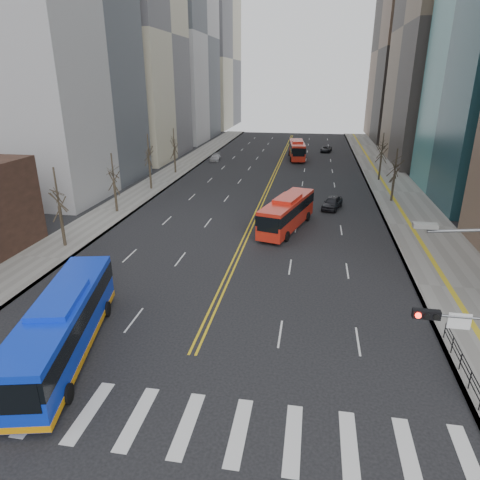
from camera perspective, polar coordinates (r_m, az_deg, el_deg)
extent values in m
plane|color=black|center=(21.31, -10.37, -22.69)|extent=(220.00, 220.00, 0.00)
cube|color=slate|center=(62.15, 20.17, 6.04)|extent=(7.00, 130.00, 0.15)
cube|color=slate|center=(65.12, -10.90, 7.57)|extent=(5.00, 130.00, 0.15)
cube|color=silver|center=(23.67, -24.80, -19.40)|extent=(0.70, 4.00, 0.01)
cube|color=silver|center=(22.57, -19.47, -20.77)|extent=(0.70, 4.00, 0.01)
cube|color=silver|center=(21.67, -13.55, -22.08)|extent=(0.70, 4.00, 0.01)
cube|color=silver|center=(21.00, -7.07, -23.24)|extent=(0.70, 4.00, 0.01)
cube|color=silver|center=(20.58, -0.14, -24.17)|extent=(0.70, 4.00, 0.01)
cube|color=silver|center=(20.43, 7.07, -24.80)|extent=(0.70, 4.00, 0.01)
cube|color=silver|center=(20.55, 14.35, -25.08)|extent=(0.70, 4.00, 0.01)
cube|color=silver|center=(20.94, 21.47, -25.02)|extent=(0.70, 4.00, 0.01)
cube|color=silver|center=(21.58, 28.21, -24.64)|extent=(0.70, 4.00, 0.01)
cube|color=gold|center=(71.13, 4.53, 8.92)|extent=(0.15, 100.00, 0.01)
cube|color=gold|center=(71.10, 4.85, 8.91)|extent=(0.15, 100.00, 0.01)
cube|color=#ADA58B|center=(88.79, -16.55, 24.83)|extent=(22.00, 22.00, 44.00)
cube|color=#9A9A9D|center=(113.63, -9.75, 25.29)|extent=(20.00, 26.00, 48.00)
cube|color=#756251|center=(89.05, 27.88, 24.07)|extent=(20.00, 26.00, 46.00)
cube|color=#ADA58B|center=(143.79, -4.77, 22.89)|extent=(18.00, 30.00, 40.00)
cube|color=brown|center=(119.74, 22.55, 22.44)|extent=(18.00, 30.00, 42.00)
cylinder|color=slate|center=(19.92, 29.09, -9.12)|extent=(4.50, 0.12, 0.12)
cube|color=black|center=(19.33, 23.59, -9.05)|extent=(1.10, 0.28, 0.38)
cylinder|color=#FF190C|center=(19.11, 22.67, -9.26)|extent=(0.24, 0.08, 0.24)
cylinder|color=black|center=(19.19, 23.70, -9.28)|extent=(0.24, 0.08, 0.24)
cylinder|color=black|center=(19.29, 24.71, -9.30)|extent=(0.24, 0.08, 0.24)
cube|color=white|center=(19.79, 27.20, -9.61)|extent=(0.90, 0.06, 0.70)
cube|color=#999993|center=(17.71, 23.46, 1.78)|extent=(0.90, 0.35, 0.18)
cube|color=black|center=(25.72, 27.52, -13.27)|extent=(0.04, 6.00, 0.04)
cylinder|color=black|center=(24.83, 28.32, -16.13)|extent=(0.06, 0.06, 1.00)
cylinder|color=black|center=(25.99, 27.33, -14.20)|extent=(0.06, 0.06, 1.00)
cylinder|color=black|center=(27.18, 26.45, -12.43)|extent=(0.06, 0.06, 1.00)
cylinder|color=black|center=(28.40, 25.65, -10.80)|extent=(0.06, 0.06, 1.00)
cylinder|color=#2E261C|center=(41.92, -22.60, 1.65)|extent=(0.28, 0.28, 3.90)
cylinder|color=#2E261C|center=(51.14, -16.25, 5.51)|extent=(0.28, 0.28, 3.60)
cylinder|color=#2E261C|center=(60.88, -11.87, 8.45)|extent=(0.28, 0.28, 4.00)
cylinder|color=#2E261C|center=(71.05, -8.66, 10.30)|extent=(0.28, 0.28, 3.80)
cylinder|color=#2E261C|center=(56.71, 19.69, 6.53)|extent=(0.28, 0.28, 3.50)
cylinder|color=#2E261C|center=(68.28, 18.16, 9.07)|extent=(0.28, 0.28, 3.75)
cube|color=#0E32D2|center=(25.84, -22.50, -10.46)|extent=(5.32, 12.70, 2.97)
cube|color=black|center=(25.56, -22.68, -9.36)|extent=(5.39, 12.74, 1.06)
cube|color=#0E32D2|center=(25.09, -23.00, -7.35)|extent=(3.00, 4.71, 0.40)
cube|color=orange|center=(26.49, -22.12, -12.85)|extent=(5.39, 12.74, 0.35)
cylinder|color=black|center=(24.03, -28.15, -17.88)|extent=(0.52, 1.04, 1.00)
cylinder|color=black|center=(23.09, -22.00, -18.49)|extent=(0.52, 1.04, 1.00)
cylinder|color=black|center=(30.14, -22.17, -8.69)|extent=(0.52, 1.04, 1.00)
cylinder|color=black|center=(29.40, -17.34, -8.81)|extent=(0.52, 1.04, 1.00)
cube|color=red|center=(43.79, 6.28, 3.64)|extent=(5.16, 10.95, 2.76)
cube|color=black|center=(43.64, 6.31, 4.32)|extent=(5.23, 10.99, 1.00)
cube|color=red|center=(43.38, 6.36, 5.50)|extent=(2.86, 4.12, 0.40)
cylinder|color=black|center=(41.53, 3.09, 0.98)|extent=(0.55, 1.04, 1.00)
cylinder|color=black|center=(40.74, 6.25, 0.49)|extent=(0.55, 1.04, 1.00)
cylinder|color=black|center=(47.62, 6.20, 3.50)|extent=(0.55, 1.04, 1.00)
cylinder|color=black|center=(46.94, 9.00, 3.11)|extent=(0.55, 1.04, 1.00)
cube|color=red|center=(84.04, 7.60, 11.86)|extent=(3.59, 11.16, 2.84)
cube|color=black|center=(83.96, 7.62, 12.24)|extent=(3.65, 11.19, 1.02)
cube|color=red|center=(83.83, 7.65, 12.89)|extent=(2.37, 4.02, 0.40)
cylinder|color=black|center=(80.73, 6.80, 10.62)|extent=(0.40, 1.03, 1.00)
cylinder|color=black|center=(80.89, 8.59, 10.55)|extent=(0.40, 1.03, 1.00)
cylinder|color=black|center=(87.64, 6.60, 11.43)|extent=(0.40, 1.03, 1.00)
cylinder|color=black|center=(87.79, 8.26, 11.37)|extent=(0.40, 1.03, 1.00)
imported|color=silver|center=(28.64, -22.48, -9.72)|extent=(3.30, 4.95, 1.54)
imported|color=black|center=(51.92, 12.20, 4.88)|extent=(2.93, 4.64, 1.47)
imported|color=#A7A7AC|center=(81.68, -3.32, 10.93)|extent=(2.14, 4.39, 1.23)
imported|color=black|center=(93.44, 11.42, 11.80)|extent=(2.62, 4.54, 1.19)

